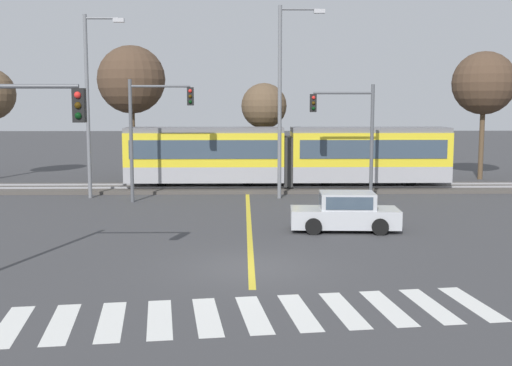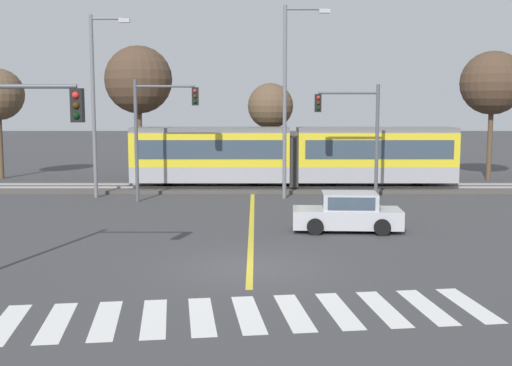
{
  "view_description": "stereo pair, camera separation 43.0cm",
  "coord_description": "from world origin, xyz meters",
  "px_view_note": "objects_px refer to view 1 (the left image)",
  "views": [
    {
      "loc": [
        -0.25,
        -19.0,
        4.94
      ],
      "look_at": [
        0.31,
        8.05,
        1.6
      ],
      "focal_mm": 45.0,
      "sensor_mm": 36.0,
      "label": 1
    },
    {
      "loc": [
        0.18,
        -19.01,
        4.94
      ],
      "look_at": [
        0.31,
        8.05,
        1.6
      ],
      "focal_mm": 45.0,
      "sensor_mm": 36.0,
      "label": 2
    }
  ],
  "objects_px": {
    "street_lamp_centre": "(284,91)",
    "bare_tree_far_east": "(484,83)",
    "bare_tree_east": "(264,107)",
    "traffic_light_far_right": "(351,125)",
    "street_lamp_west": "(91,96)",
    "traffic_light_far_left": "(152,122)",
    "light_rail_tram": "(287,154)",
    "sedan_crossing": "(345,213)",
    "bare_tree_west": "(131,80)"
  },
  "relations": [
    {
      "from": "street_lamp_west",
      "to": "bare_tree_far_east",
      "type": "height_order",
      "value": "street_lamp_west"
    },
    {
      "from": "bare_tree_west",
      "to": "bare_tree_far_east",
      "type": "relative_size",
      "value": 1.04
    },
    {
      "from": "traffic_light_far_right",
      "to": "traffic_light_far_left",
      "type": "bearing_deg",
      "value": -179.72
    },
    {
      "from": "light_rail_tram",
      "to": "traffic_light_far_right",
      "type": "distance_m",
      "value": 5.7
    },
    {
      "from": "traffic_light_far_right",
      "to": "bare_tree_east",
      "type": "relative_size",
      "value": 0.94
    },
    {
      "from": "light_rail_tram",
      "to": "street_lamp_west",
      "type": "bearing_deg",
      "value": -163.39
    },
    {
      "from": "traffic_light_far_left",
      "to": "traffic_light_far_right",
      "type": "relative_size",
      "value": 1.04
    },
    {
      "from": "bare_tree_west",
      "to": "street_lamp_centre",
      "type": "bearing_deg",
      "value": -42.01
    },
    {
      "from": "street_lamp_west",
      "to": "bare_tree_west",
      "type": "xyz_separation_m",
      "value": [
        0.77,
        8.0,
        1.14
      ]
    },
    {
      "from": "bare_tree_far_east",
      "to": "bare_tree_east",
      "type": "bearing_deg",
      "value": -176.89
    },
    {
      "from": "street_lamp_centre",
      "to": "bare_tree_far_east",
      "type": "distance_m",
      "value": 15.93
    },
    {
      "from": "bare_tree_far_east",
      "to": "light_rail_tram",
      "type": "bearing_deg",
      "value": -159.62
    },
    {
      "from": "light_rail_tram",
      "to": "street_lamp_centre",
      "type": "bearing_deg",
      "value": -97.29
    },
    {
      "from": "sedan_crossing",
      "to": "street_lamp_centre",
      "type": "relative_size",
      "value": 0.43
    },
    {
      "from": "traffic_light_far_right",
      "to": "street_lamp_west",
      "type": "bearing_deg",
      "value": 173.91
    },
    {
      "from": "traffic_light_far_left",
      "to": "traffic_light_far_right",
      "type": "xyz_separation_m",
      "value": [
        10.02,
        0.05,
        -0.19
      ]
    },
    {
      "from": "sedan_crossing",
      "to": "traffic_light_far_left",
      "type": "distance_m",
      "value": 11.93
    },
    {
      "from": "street_lamp_centre",
      "to": "bare_tree_far_east",
      "type": "xyz_separation_m",
      "value": [
        13.56,
        8.34,
        0.68
      ]
    },
    {
      "from": "light_rail_tram",
      "to": "traffic_light_far_left",
      "type": "bearing_deg",
      "value": -147.13
    },
    {
      "from": "street_lamp_west",
      "to": "street_lamp_centre",
      "type": "bearing_deg",
      "value": -1.93
    },
    {
      "from": "bare_tree_east",
      "to": "bare_tree_west",
      "type": "bearing_deg",
      "value": 174.75
    },
    {
      "from": "sedan_crossing",
      "to": "traffic_light_far_left",
      "type": "bearing_deg",
      "value": 138.34
    },
    {
      "from": "traffic_light_far_left",
      "to": "bare_tree_west",
      "type": "height_order",
      "value": "bare_tree_west"
    },
    {
      "from": "light_rail_tram",
      "to": "bare_tree_east",
      "type": "bearing_deg",
      "value": 106.45
    },
    {
      "from": "light_rail_tram",
      "to": "street_lamp_centre",
      "type": "height_order",
      "value": "street_lamp_centre"
    },
    {
      "from": "light_rail_tram",
      "to": "street_lamp_west",
      "type": "xyz_separation_m",
      "value": [
        -10.48,
        -3.12,
        3.29
      ]
    },
    {
      "from": "traffic_light_far_left",
      "to": "light_rail_tram",
      "type": "bearing_deg",
      "value": 32.87
    },
    {
      "from": "bare_tree_far_east",
      "to": "traffic_light_far_right",
      "type": "bearing_deg",
      "value": -137.31
    },
    {
      "from": "street_lamp_west",
      "to": "bare_tree_west",
      "type": "relative_size",
      "value": 1.1
    },
    {
      "from": "street_lamp_centre",
      "to": "bare_tree_far_east",
      "type": "height_order",
      "value": "street_lamp_centre"
    },
    {
      "from": "sedan_crossing",
      "to": "traffic_light_far_right",
      "type": "xyz_separation_m",
      "value": [
        1.47,
        7.66,
        3.19
      ]
    },
    {
      "from": "traffic_light_far_right",
      "to": "street_lamp_centre",
      "type": "distance_m",
      "value": 3.91
    },
    {
      "from": "light_rail_tram",
      "to": "sedan_crossing",
      "type": "xyz_separation_m",
      "value": [
        1.43,
        -12.21,
        -1.35
      ]
    },
    {
      "from": "street_lamp_west",
      "to": "street_lamp_centre",
      "type": "height_order",
      "value": "street_lamp_centre"
    },
    {
      "from": "sedan_crossing",
      "to": "bare_tree_far_east",
      "type": "height_order",
      "value": "bare_tree_far_east"
    },
    {
      "from": "sedan_crossing",
      "to": "street_lamp_west",
      "type": "height_order",
      "value": "street_lamp_west"
    },
    {
      "from": "bare_tree_west",
      "to": "bare_tree_far_east",
      "type": "xyz_separation_m",
      "value": [
        22.82,
        -0.0,
        -0.21
      ]
    },
    {
      "from": "sedan_crossing",
      "to": "street_lamp_centre",
      "type": "distance_m",
      "value": 10.19
    },
    {
      "from": "traffic_light_far_right",
      "to": "bare_tree_west",
      "type": "relative_size",
      "value": 0.68
    },
    {
      "from": "street_lamp_west",
      "to": "street_lamp_centre",
      "type": "relative_size",
      "value": 0.96
    },
    {
      "from": "light_rail_tram",
      "to": "traffic_light_far_left",
      "type": "xyz_separation_m",
      "value": [
        -7.12,
        -4.6,
        2.02
      ]
    },
    {
      "from": "traffic_light_far_left",
      "to": "bare_tree_west",
      "type": "xyz_separation_m",
      "value": [
        -2.59,
        9.48,
        2.41
      ]
    },
    {
      "from": "sedan_crossing",
      "to": "light_rail_tram",
      "type": "bearing_deg",
      "value": 96.7
    },
    {
      "from": "traffic_light_far_left",
      "to": "street_lamp_centre",
      "type": "xyz_separation_m",
      "value": [
        6.68,
        1.14,
        1.52
      ]
    },
    {
      "from": "street_lamp_west",
      "to": "traffic_light_far_left",
      "type": "bearing_deg",
      "value": -23.71
    },
    {
      "from": "street_lamp_centre",
      "to": "bare_tree_west",
      "type": "height_order",
      "value": "street_lamp_centre"
    },
    {
      "from": "sedan_crossing",
      "to": "traffic_light_far_left",
      "type": "xyz_separation_m",
      "value": [
        -8.55,
        7.61,
        3.37
      ]
    },
    {
      "from": "bare_tree_east",
      "to": "bare_tree_far_east",
      "type": "distance_m",
      "value": 14.43
    },
    {
      "from": "traffic_light_far_left",
      "to": "bare_tree_west",
      "type": "relative_size",
      "value": 0.71
    },
    {
      "from": "bare_tree_east",
      "to": "street_lamp_centre",
      "type": "bearing_deg",
      "value": -84.21
    }
  ]
}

